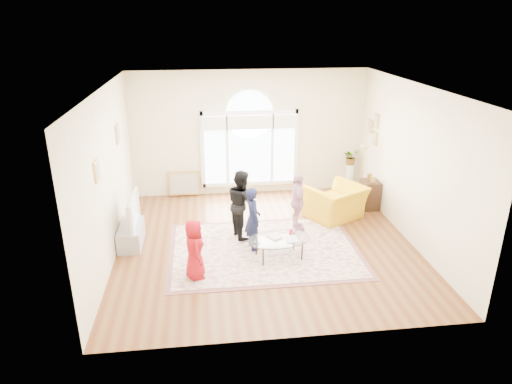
{
  "coord_description": "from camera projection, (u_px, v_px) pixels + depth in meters",
  "views": [
    {
      "loc": [
        -1.22,
        -8.37,
        4.42
      ],
      "look_at": [
        -0.16,
        0.3,
        1.03
      ],
      "focal_mm": 32.0,
      "sensor_mm": 36.0,
      "label": 1
    }
  ],
  "objects": [
    {
      "name": "television",
      "position": [
        129.0,
        211.0,
        9.18
      ],
      "size": [
        0.17,
        1.1,
        0.63
      ],
      "color": "black",
      "rests_on": "tv_console"
    },
    {
      "name": "child_black",
      "position": [
        242.0,
        204.0,
        9.53
      ],
      "size": [
        0.72,
        0.83,
        1.45
      ],
      "primitive_type": "imported",
      "rotation": [
        0.0,
        0.0,
        1.84
      ],
      "color": "black",
      "rests_on": "area_rug"
    },
    {
      "name": "leaning_picture",
      "position": [
        185.0,
        196.0,
        11.96
      ],
      "size": [
        0.8,
        0.14,
        0.62
      ],
      "primitive_type": "cube",
      "rotation": [
        -0.14,
        0.0,
        0.0
      ],
      "color": "tan",
      "rests_on": "ground"
    },
    {
      "name": "tv_console",
      "position": [
        131.0,
        235.0,
        9.37
      ],
      "size": [
        0.45,
        1.0,
        0.42
      ],
      "primitive_type": "cube",
      "color": "#9C9EA4",
      "rests_on": "ground"
    },
    {
      "name": "area_rug",
      "position": [
        264.0,
        250.0,
        9.19
      ],
      "size": [
        3.6,
        2.6,
        0.02
      ],
      "primitive_type": "cube",
      "color": "beige",
      "rests_on": "ground"
    },
    {
      "name": "ground",
      "position": [
        265.0,
        243.0,
        9.48
      ],
      "size": [
        6.0,
        6.0,
        0.0
      ],
      "primitive_type": "plane",
      "color": "#5D2E15",
      "rests_on": "ground"
    },
    {
      "name": "rug_border",
      "position": [
        264.0,
        250.0,
        9.19
      ],
      "size": [
        3.8,
        2.8,
        0.01
      ],
      "primitive_type": "cube",
      "color": "brown",
      "rests_on": "ground"
    },
    {
      "name": "room_shell",
      "position": [
        251.0,
        136.0,
        11.53
      ],
      "size": [
        6.0,
        6.0,
        6.0
      ],
      "color": "beige",
      "rests_on": "ground"
    },
    {
      "name": "child_red",
      "position": [
        194.0,
        249.0,
        8.02
      ],
      "size": [
        0.45,
        0.6,
        1.11
      ],
      "primitive_type": "imported",
      "rotation": [
        0.0,
        0.0,
        1.75
      ],
      "color": "#9F0E17",
      "rests_on": "area_rug"
    },
    {
      "name": "child_navy",
      "position": [
        253.0,
        219.0,
        9.01
      ],
      "size": [
        0.39,
        0.52,
        1.3
      ],
      "primitive_type": "imported",
      "rotation": [
        0.0,
        0.0,
        1.74
      ],
      "color": "#141835",
      "rests_on": "area_rug"
    },
    {
      "name": "armchair",
      "position": [
        336.0,
        202.0,
        10.52
      ],
      "size": [
        1.56,
        1.51,
        0.78
      ],
      "primitive_type": "imported",
      "rotation": [
        0.0,
        0.0,
        3.65
      ],
      "color": "gold",
      "rests_on": "ground"
    },
    {
      "name": "coffee_table",
      "position": [
        279.0,
        239.0,
        8.76
      ],
      "size": [
        1.34,
        0.98,
        0.54
      ],
      "rotation": [
        0.0,
        0.0,
        0.17
      ],
      "color": "silver",
      "rests_on": "ground"
    },
    {
      "name": "floor_lamp",
      "position": [
        364.0,
        154.0,
        11.06
      ],
      "size": [
        0.28,
        0.28,
        1.51
      ],
      "color": "black",
      "rests_on": "ground"
    },
    {
      "name": "child_pink",
      "position": [
        298.0,
        202.0,
        9.83
      ],
      "size": [
        0.33,
        0.76,
        1.29
      ],
      "primitive_type": "imported",
      "rotation": [
        0.0,
        0.0,
        1.55
      ],
      "color": "#CC94A8",
      "rests_on": "area_rug"
    },
    {
      "name": "side_cabinet",
      "position": [
        370.0,
        194.0,
        11.1
      ],
      "size": [
        0.4,
        0.5,
        0.7
      ],
      "primitive_type": "cube",
      "color": "black",
      "rests_on": "ground"
    },
    {
      "name": "plant_pedestal",
      "position": [
        350.0,
        177.0,
        12.31
      ],
      "size": [
        0.2,
        0.2,
        0.7
      ],
      "primitive_type": "cylinder",
      "color": "white",
      "rests_on": "ground"
    },
    {
      "name": "potted_plant",
      "position": [
        351.0,
        157.0,
        12.1
      ],
      "size": [
        0.5,
        0.48,
        0.44
      ],
      "primitive_type": "imported",
      "rotation": [
        0.0,
        0.0,
        0.41
      ],
      "color": "#33722D",
      "rests_on": "plant_pedestal"
    }
  ]
}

